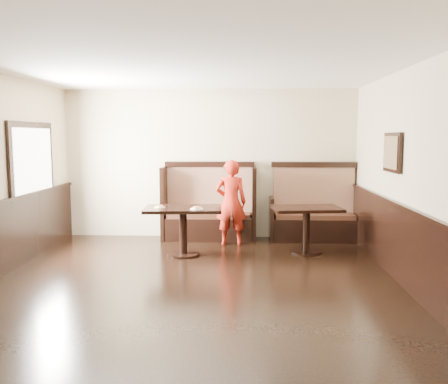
# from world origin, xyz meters

# --- Properties ---
(ground) EXTENTS (7.00, 7.00, 0.00)m
(ground) POSITION_xyz_m (0.00, 0.00, 0.00)
(ground) COLOR black
(ground) RESTS_ON ground
(room_shell) EXTENTS (7.00, 7.00, 7.00)m
(room_shell) POSITION_xyz_m (-0.30, 0.28, 0.67)
(room_shell) COLOR #C4B38E
(room_shell) RESTS_ON ground
(booth_main) EXTENTS (1.75, 0.72, 1.45)m
(booth_main) POSITION_xyz_m (0.00, 3.30, 0.53)
(booth_main) COLOR black
(booth_main) RESTS_ON ground
(booth_neighbor) EXTENTS (1.65, 0.72, 1.45)m
(booth_neighbor) POSITION_xyz_m (1.95, 3.29, 0.48)
(booth_neighbor) COLOR black
(booth_neighbor) RESTS_ON ground
(table_main) EXTENTS (1.28, 0.85, 0.78)m
(table_main) POSITION_xyz_m (-0.33, 2.03, 0.60)
(table_main) COLOR black
(table_main) RESTS_ON ground
(table_neighbor) EXTENTS (1.18, 0.85, 0.76)m
(table_neighbor) POSITION_xyz_m (1.69, 2.29, 0.57)
(table_neighbor) COLOR black
(table_neighbor) RESTS_ON ground
(child) EXTENTS (0.57, 0.39, 1.52)m
(child) POSITION_xyz_m (0.42, 2.82, 0.76)
(child) COLOR #AA2012
(child) RESTS_ON ground
(pizza_plate_left) EXTENTS (0.18, 0.18, 0.03)m
(pizza_plate_left) POSITION_xyz_m (-0.70, 2.01, 0.80)
(pizza_plate_left) COLOR white
(pizza_plate_left) RESTS_ON table_main
(pizza_plate_right) EXTENTS (0.21, 0.21, 0.04)m
(pizza_plate_right) POSITION_xyz_m (-0.09, 1.86, 0.80)
(pizza_plate_right) COLOR white
(pizza_plate_right) RESTS_ON table_main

